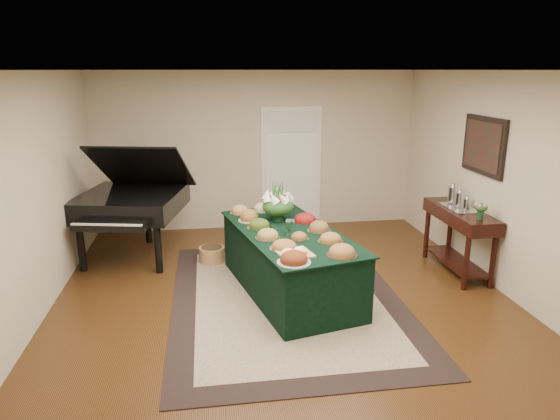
{
  "coord_description": "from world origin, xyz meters",
  "views": [
    {
      "loc": [
        -0.87,
        -5.5,
        2.71
      ],
      "look_at": [
        0.0,
        0.3,
        1.05
      ],
      "focal_mm": 32.0,
      "sensor_mm": 36.0,
      "label": 1
    }
  ],
  "objects": [
    {
      "name": "buffet_table",
      "position": [
        0.1,
        0.21,
        0.4
      ],
      "size": [
        1.59,
        2.51,
        0.8
      ],
      "color": "black",
      "rests_on": "ground"
    },
    {
      "name": "area_rug",
      "position": [
        0.04,
        0.01,
        0.01
      ],
      "size": [
        2.74,
        3.84,
        0.01
      ],
      "color": "black",
      "rests_on": "ground"
    },
    {
      "name": "floral_centerpiece",
      "position": [
        0.03,
        0.69,
        1.05
      ],
      "size": [
        0.42,
        0.42,
        0.42
      ],
      "color": "#15351D",
      "rests_on": "buffet_table"
    },
    {
      "name": "wicker_basket",
      "position": [
        -0.84,
        1.35,
        0.12
      ],
      "size": [
        0.37,
        0.37,
        0.23
      ],
      "primitive_type": "cylinder",
      "color": "#A27041",
      "rests_on": "ground"
    },
    {
      "name": "cutting_board",
      "position": [
        0.02,
        -0.56,
        0.83
      ],
      "size": [
        0.42,
        0.42,
        0.1
      ],
      "color": "tan",
      "rests_on": "buffet_table"
    },
    {
      "name": "tea_service",
      "position": [
        2.5,
        0.6,
        1.01
      ],
      "size": [
        0.34,
        0.58,
        0.3
      ],
      "color": "silver",
      "rests_on": "mahogany_sideboard"
    },
    {
      "name": "ground",
      "position": [
        0.0,
        0.0,
        0.0
      ],
      "size": [
        6.0,
        6.0,
        0.0
      ],
      "primitive_type": "plane",
      "color": "black",
      "rests_on": "ground"
    },
    {
      "name": "green_goblets",
      "position": [
        0.08,
        0.09,
        0.89
      ],
      "size": [
        0.1,
        0.14,
        0.18
      ],
      "color": "#15351D",
      "rests_on": "buffet_table"
    },
    {
      "name": "mahogany_sideboard",
      "position": [
        2.5,
        0.52,
        0.7
      ],
      "size": [
        0.45,
        1.37,
        0.9
      ],
      "color": "black",
      "rests_on": "ground"
    },
    {
      "name": "kitchen_doorway",
      "position": [
        0.6,
        2.97,
        1.02
      ],
      "size": [
        1.05,
        0.07,
        2.1
      ],
      "color": "white",
      "rests_on": "ground"
    },
    {
      "name": "wall_painting",
      "position": [
        2.72,
        0.52,
        1.75
      ],
      "size": [
        0.05,
        0.95,
        0.75
      ],
      "color": "black",
      "rests_on": "ground"
    },
    {
      "name": "grand_piano",
      "position": [
        -1.96,
        1.75,
        0.85
      ],
      "size": [
        1.76,
        1.89,
        1.71
      ],
      "color": "black",
      "rests_on": "ground"
    },
    {
      "name": "pink_bouquet",
      "position": [
        2.5,
        0.04,
        1.04
      ],
      "size": [
        0.18,
        0.18,
        0.22
      ],
      "color": "#15351D",
      "rests_on": "mahogany_sideboard"
    },
    {
      "name": "food_platters",
      "position": [
        0.07,
        0.2,
        0.85
      ],
      "size": [
        1.27,
        2.44,
        0.12
      ],
      "color": "silver",
      "rests_on": "buffet_table"
    }
  ]
}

